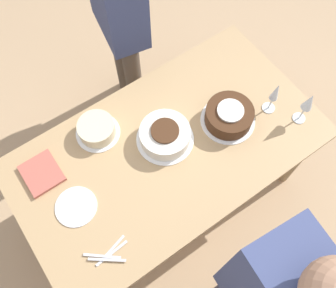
{
  "coord_description": "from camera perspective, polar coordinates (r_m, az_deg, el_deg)",
  "views": [
    {
      "loc": [
        -0.45,
        -0.64,
        2.45
      ],
      "look_at": [
        0.0,
        0.0,
        0.77
      ],
      "focal_mm": 40.0,
      "sensor_mm": 36.0,
      "label": 1
    }
  ],
  "objects": [
    {
      "name": "fork_pile",
      "position": [
        1.76,
        -9.13,
        -16.32
      ],
      "size": [
        0.2,
        0.14,
        0.01
      ],
      "color": "silver",
      "rests_on": "dining_table"
    },
    {
      "name": "cake_back_decorated",
      "position": [
        1.93,
        -10.8,
        2.21
      ],
      "size": [
        0.23,
        0.23,
        0.08
      ],
      "color": "white",
      "rests_on": "dining_table"
    },
    {
      "name": "napkin_stack",
      "position": [
        1.93,
        -18.68,
        -4.25
      ],
      "size": [
        0.17,
        0.19,
        0.02
      ],
      "color": "#B75B4C",
      "rests_on": "dining_table"
    },
    {
      "name": "cake_center_white",
      "position": [
        1.87,
        -0.46,
        1.35
      ],
      "size": [
        0.3,
        0.3,
        0.1
      ],
      "color": "white",
      "rests_on": "dining_table"
    },
    {
      "name": "dessert_plate_left",
      "position": [
        1.84,
        -13.82,
        -9.27
      ],
      "size": [
        0.2,
        0.2,
        0.01
      ],
      "color": "silver",
      "rests_on": "dining_table"
    },
    {
      "name": "cake_front_chocolate",
      "position": [
        1.95,
        9.27,
        4.26
      ],
      "size": [
        0.29,
        0.29,
        0.11
      ],
      "color": "white",
      "rests_on": "dining_table"
    },
    {
      "name": "wine_glass_far",
      "position": [
        1.96,
        16.02,
        7.42
      ],
      "size": [
        0.07,
        0.07,
        0.22
      ],
      "color": "silver",
      "rests_on": "dining_table"
    },
    {
      "name": "dining_table",
      "position": [
        1.99,
        -0.0,
        -1.88
      ],
      "size": [
        1.58,
        0.88,
        0.72
      ],
      "color": "tan",
      "rests_on": "ground_plane"
    },
    {
      "name": "ground_plane",
      "position": [
        2.57,
        -0.0,
        -7.33
      ],
      "size": [
        12.0,
        12.0,
        0.0
      ],
      "primitive_type": "plane",
      "color": "tan"
    },
    {
      "name": "person_watching",
      "position": [
        2.19,
        -7.66,
        20.09
      ],
      "size": [
        0.29,
        0.43,
        1.54
      ],
      "rotation": [
        0.0,
        0.0,
        -1.76
      ],
      "color": "#4C4238",
      "rests_on": "ground_plane"
    },
    {
      "name": "wine_glass_near",
      "position": [
        1.96,
        20.64,
        5.88
      ],
      "size": [
        0.07,
        0.07,
        0.22
      ],
      "color": "silver",
      "rests_on": "dining_table"
    }
  ]
}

